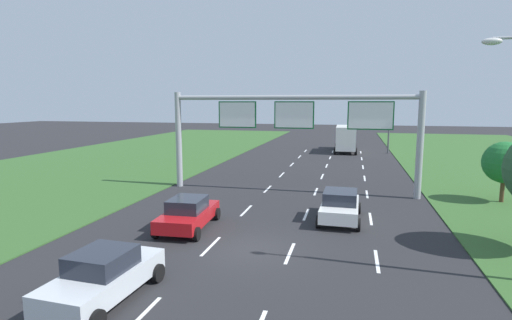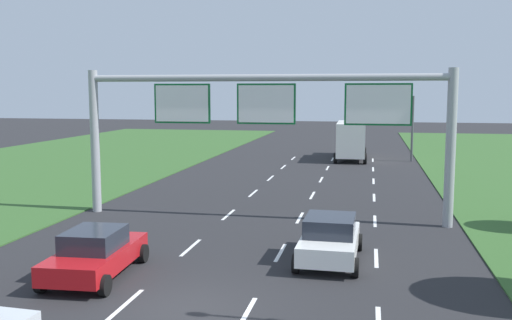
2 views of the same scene
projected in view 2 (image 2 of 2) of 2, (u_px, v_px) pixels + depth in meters
ground_plane at (185, 309)px, 15.75m from camera, size 200.00×200.00×0.00m
lane_dashes_inner_left at (212, 229)px, 24.85m from camera, size 0.14×56.40×0.01m
lane_dashes_inner_right at (291, 233)px, 24.17m from camera, size 0.14×56.40×0.01m
lane_dashes_slip at (375, 237)px, 23.49m from camera, size 0.14×56.40×0.01m
car_near_red at (330, 238)px, 20.11m from camera, size 2.24×4.34×1.61m
car_mid_lane at (96, 253)px, 18.43m from camera, size 2.42×4.57×1.58m
box_truck at (351, 139)px, 50.41m from camera, size 2.81×8.60×3.31m
sign_gantry at (266, 114)px, 26.30m from camera, size 17.24×0.44×7.00m
traffic_light_mast at (389, 116)px, 48.79m from camera, size 4.76×0.49×5.60m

